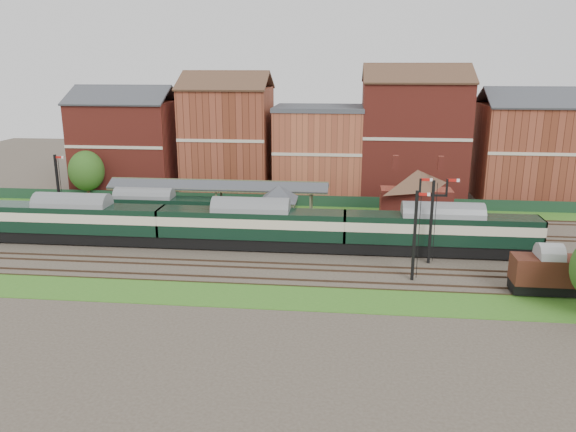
# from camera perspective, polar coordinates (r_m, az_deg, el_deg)

# --- Properties ---
(ground) EXTENTS (160.00, 160.00, 0.00)m
(ground) POSITION_cam_1_polar(r_m,az_deg,el_deg) (57.02, 1.68, -3.49)
(ground) COLOR #473D33
(ground) RESTS_ON ground
(grass_back) EXTENTS (90.00, 4.50, 0.06)m
(grass_back) POSITION_cam_1_polar(r_m,az_deg,el_deg) (72.31, 2.67, 0.60)
(grass_back) COLOR #2D6619
(grass_back) RESTS_ON ground
(grass_front) EXTENTS (90.00, 5.00, 0.06)m
(grass_front) POSITION_cam_1_polar(r_m,az_deg,el_deg) (45.86, 0.50, -8.26)
(grass_front) COLOR #2D6619
(grass_front) RESTS_ON ground
(fence) EXTENTS (90.00, 0.12, 1.50)m
(fence) POSITION_cam_1_polar(r_m,az_deg,el_deg) (74.07, 2.77, 1.53)
(fence) COLOR #193823
(fence) RESTS_ON ground
(platform) EXTENTS (55.00, 3.40, 1.00)m
(platform) POSITION_cam_1_polar(r_m,az_deg,el_deg) (66.66, -1.95, -0.25)
(platform) COLOR #2D2D2D
(platform) RESTS_ON ground
(signal_box) EXTENTS (5.40, 5.40, 6.00)m
(signal_box) POSITION_cam_1_polar(r_m,az_deg,el_deg) (59.49, -0.94, 0.52)
(signal_box) COLOR #677F5A
(signal_box) RESTS_ON ground
(brick_hut) EXTENTS (3.20, 2.64, 2.94)m
(brick_hut) POSITION_cam_1_polar(r_m,az_deg,el_deg) (59.62, 6.73, -1.54)
(brick_hut) COLOR brown
(brick_hut) RESTS_ON ground
(station_building) EXTENTS (8.10, 8.10, 5.90)m
(station_building) POSITION_cam_1_polar(r_m,az_deg,el_deg) (65.68, 12.88, 2.24)
(station_building) COLOR maroon
(station_building) RESTS_ON platform
(canopy) EXTENTS (26.00, 3.89, 4.08)m
(canopy) POSITION_cam_1_polar(r_m,az_deg,el_deg) (66.78, -7.10, 3.28)
(canopy) COLOR #4B5635
(canopy) RESTS_ON platform
(semaphore_bracket) EXTENTS (3.60, 0.25, 8.18)m
(semaphore_bracket) POSITION_cam_1_polar(r_m,az_deg,el_deg) (53.73, 14.41, 0.00)
(semaphore_bracket) COLOR black
(semaphore_bracket) RESTS_ON ground
(semaphore_platform_end) EXTENTS (1.23, 0.25, 8.00)m
(semaphore_platform_end) POSITION_cam_1_polar(r_m,az_deg,el_deg) (72.00, -22.30, 2.77)
(semaphore_platform_end) COLOR black
(semaphore_platform_end) RESTS_ON ground
(semaphore_siding) EXTENTS (1.23, 0.25, 8.00)m
(semaphore_siding) POSITION_cam_1_polar(r_m,az_deg,el_deg) (49.30, 12.77, -1.84)
(semaphore_siding) COLOR black
(semaphore_siding) RESTS_ON ground
(town_backdrop) EXTENTS (69.00, 10.00, 16.00)m
(town_backdrop) POSITION_cam_1_polar(r_m,az_deg,el_deg) (79.76, 3.00, 7.09)
(town_backdrop) COLOR maroon
(town_backdrop) RESTS_ON ground
(dmu_train) EXTENTS (56.50, 2.97, 4.34)m
(dmu_train) POSITION_cam_1_polar(r_m,az_deg,el_deg) (56.91, -3.75, -0.88)
(dmu_train) COLOR black
(dmu_train) RESTS_ON ground
(platform_railcar) EXTENTS (16.22, 2.56, 3.74)m
(platform_railcar) POSITION_cam_1_polar(r_m,az_deg,el_deg) (66.55, -14.31, 0.76)
(platform_railcar) COLOR black
(platform_railcar) RESTS_ON ground
(goods_van_a) EXTENTS (5.51, 2.39, 3.34)m
(goods_van_a) POSITION_cam_1_polar(r_m,az_deg,el_deg) (50.51, 24.83, -5.18)
(goods_van_a) COLOR black
(goods_van_a) RESTS_ON ground
(tree_back) EXTENTS (4.76, 4.76, 6.96)m
(tree_back) POSITION_cam_1_polar(r_m,az_deg,el_deg) (81.09, -19.79, 4.34)
(tree_back) COLOR #382619
(tree_back) RESTS_ON ground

